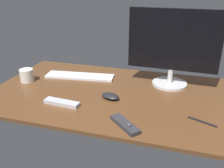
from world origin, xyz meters
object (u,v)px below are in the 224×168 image
(media_remote, at_px, (125,124))
(pen, at_px, (202,122))
(tv_remote, at_px, (62,103))
(monitor, at_px, (173,46))
(computer_mouse, at_px, (110,96))
(coffee_mug, at_px, (27,75))
(keyboard, at_px, (80,76))

(media_remote, height_order, pen, media_remote)
(tv_remote, bearing_deg, monitor, 44.03)
(computer_mouse, xyz_separation_m, media_remote, (0.14, -0.25, -0.01))
(coffee_mug, distance_m, pen, 1.09)
(coffee_mug, xyz_separation_m, pen, (1.07, -0.20, -0.04))
(computer_mouse, bearing_deg, coffee_mug, -170.16)
(keyboard, bearing_deg, media_remote, -55.75)
(keyboard, xyz_separation_m, coffee_mug, (-0.30, -0.16, 0.03))
(computer_mouse, height_order, coffee_mug, coffee_mug)
(monitor, xyz_separation_m, media_remote, (-0.15, -0.54, -0.24))
(pen, bearing_deg, keyboard, 177.19)
(tv_remote, bearing_deg, pen, 6.64)
(keyboard, distance_m, tv_remote, 0.40)
(computer_mouse, relative_size, media_remote, 0.67)
(coffee_mug, bearing_deg, media_remote, -24.50)
(monitor, xyz_separation_m, keyboard, (-0.59, -0.04, -0.24))
(keyboard, xyz_separation_m, media_remote, (0.44, -0.50, 0.00))
(media_remote, bearing_deg, monitor, 116.50)
(coffee_mug, bearing_deg, monitor, 12.98)
(media_remote, relative_size, tv_remote, 0.84)
(coffee_mug, bearing_deg, keyboard, 29.05)
(monitor, height_order, computer_mouse, monitor)
(computer_mouse, distance_m, tv_remote, 0.26)
(media_remote, height_order, coffee_mug, coffee_mug)
(monitor, distance_m, computer_mouse, 0.48)
(monitor, relative_size, computer_mouse, 4.89)
(monitor, relative_size, coffee_mug, 6.25)
(pen, bearing_deg, tv_remote, -155.36)
(monitor, distance_m, tv_remote, 0.72)
(pen, bearing_deg, coffee_mug, -168.11)
(computer_mouse, relative_size, coffee_mug, 1.28)
(keyboard, height_order, media_remote, media_remote)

